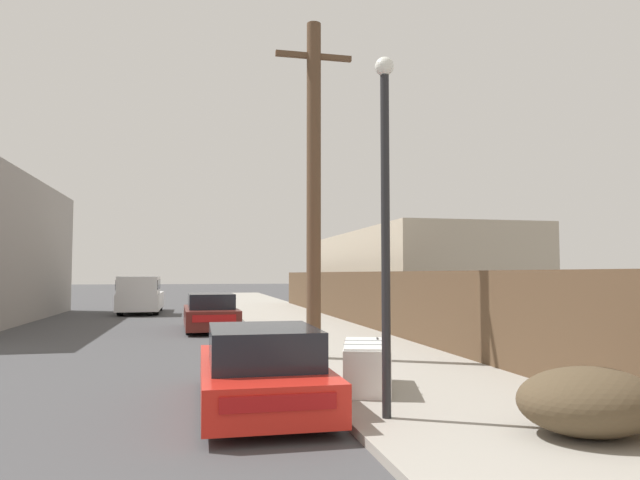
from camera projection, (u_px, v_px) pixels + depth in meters
sidewalk_curb at (286, 317)px, 25.94m from camera, size 4.20×63.00×0.12m
discarded_fridge at (366, 366)px, 9.44m from camera, size 1.19×1.88×0.78m
parked_sports_car_red at (261, 370)px, 8.62m from camera, size 1.80×4.27×1.24m
car_parked_mid at (210, 313)px, 20.38m from camera, size 1.93×4.57×1.32m
pickup_truck at (140, 295)px, 28.76m from camera, size 2.03×5.55×1.89m
utility_pole at (314, 184)px, 13.13m from camera, size 1.80×0.33×7.75m
street_lamp at (385, 206)px, 7.69m from camera, size 0.26×0.26×4.87m
brush_pile at (589, 401)px, 6.73m from camera, size 1.73×1.39×0.80m
wooden_fence at (373, 300)px, 19.67m from camera, size 0.08×35.70×1.97m
building_right_house at (410, 275)px, 26.84m from camera, size 6.00×14.19×3.93m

